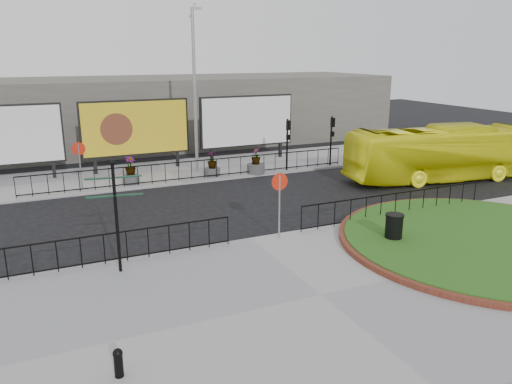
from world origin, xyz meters
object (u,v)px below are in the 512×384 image
fingerpost_sign (116,206)px  planter_a (131,173)px  lamp_post (195,89)px  bollard (118,361)px  litter_bin (394,229)px  bus (442,153)px  planter_b (212,167)px  planter_c (256,165)px  billboard_mid (136,128)px

fingerpost_sign → planter_a: bearing=88.7°
lamp_post → bollard: size_ratio=13.91×
bollard → litter_bin: size_ratio=0.60×
fingerpost_sign → bus: (18.18, 5.14, -0.79)m
litter_bin → bus: 11.10m
litter_bin → planter_b: 12.68m
fingerpost_sign → bus: size_ratio=0.33×
planter_c → litter_bin: bearing=-90.0°
bollard → bus: bus is taller
planter_c → bollard: bearing=-123.3°
lamp_post → fingerpost_sign: bearing=-118.2°
bollard → planter_c: planter_c is taller
billboard_mid → fingerpost_sign: 14.39m
fingerpost_sign → bollard: bearing=-88.7°
bollard → planter_a: 16.69m
bollard → litter_bin: bearing=20.0°
litter_bin → planter_c: 12.03m
fingerpost_sign → planter_b: fingerpost_sign is taller
fingerpost_sign → bollard: (-0.95, -5.42, -1.80)m
lamp_post → bollard: (-7.38, -17.41, -4.34)m
bus → planter_c: bus is taller
bollard → bus: (19.14, 10.56, 1.01)m
planter_c → lamp_post: bearing=151.9°
fingerpost_sign → bus: fingerpost_sign is taller
planter_b → fingerpost_sign: bearing=-122.7°
litter_bin → fingerpost_sign: bearing=170.2°
bollard → planter_a: size_ratio=0.45×
planter_b → planter_c: 2.53m
bus → planter_b: (-11.26, 5.66, -0.85)m
bollard → bus: size_ratio=0.06×
lamp_post → litter_bin: 14.56m
lamp_post → planter_a: 5.83m
fingerpost_sign → bus: bearing=27.0°
bollard → planter_b: bearing=64.1°
litter_bin → planter_b: planter_b is taller
planter_b → bollard: bearing=-115.9°
planter_a → planter_b: planter_a is taller
bus → planter_a: bus is taller
planter_b → lamp_post: bearing=112.3°
billboard_mid → bollard: billboard_mid is taller
lamp_post → bus: 14.01m
billboard_mid → planter_a: size_ratio=4.22×
billboard_mid → fingerpost_sign: size_ratio=1.73×
lamp_post → bollard: bearing=-113.0°
billboard_mid → planter_c: bearing=-30.8°
lamp_post → bollard: lamp_post is taller
bus → planter_b: bus is taller
bollard → planter_c: size_ratio=0.46×
fingerpost_sign → planter_a: size_ratio=2.44×
lamp_post → fingerpost_sign: (-6.43, -12.00, -2.54)m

